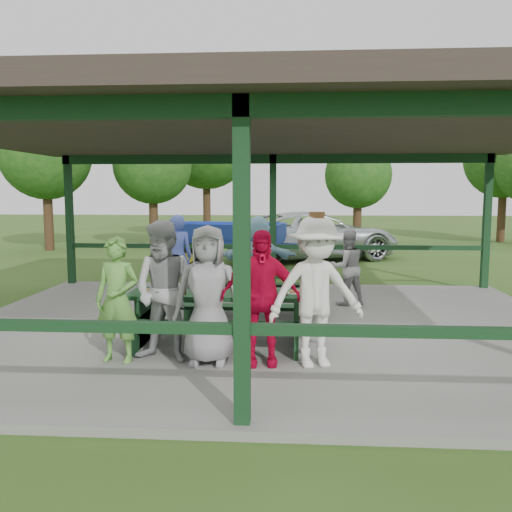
# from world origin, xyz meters

# --- Properties ---
(ground) EXTENTS (90.00, 90.00, 0.00)m
(ground) POSITION_xyz_m (0.00, 0.00, 0.00)
(ground) COLOR #33531A
(ground) RESTS_ON ground
(concrete_slab) EXTENTS (10.00, 8.00, 0.10)m
(concrete_slab) POSITION_xyz_m (0.00, 0.00, 0.05)
(concrete_slab) COLOR slate
(concrete_slab) RESTS_ON ground
(pavilion_structure) EXTENTS (10.60, 8.60, 3.24)m
(pavilion_structure) POSITION_xyz_m (0.00, 0.00, 3.17)
(pavilion_structure) COLOR black
(pavilion_structure) RESTS_ON concrete_slab
(picnic_table_near) EXTENTS (2.53, 1.39, 0.75)m
(picnic_table_near) POSITION_xyz_m (-0.57, -1.20, 0.57)
(picnic_table_near) COLOR black
(picnic_table_near) RESTS_ON concrete_slab
(picnic_table_far) EXTENTS (2.39, 1.39, 0.75)m
(picnic_table_far) POSITION_xyz_m (-0.31, 0.80, 0.57)
(picnic_table_far) COLOR black
(picnic_table_far) RESTS_ON concrete_slab
(table_setting) EXTENTS (2.31, 0.45, 0.10)m
(table_setting) POSITION_xyz_m (-0.51, -1.18, 0.88)
(table_setting) COLOR white
(table_setting) RESTS_ON picnic_table_near
(contestant_green) EXTENTS (0.63, 0.46, 1.60)m
(contestant_green) POSITION_xyz_m (-1.75, -2.05, 0.90)
(contestant_green) COLOR #59983B
(contestant_green) RESTS_ON concrete_slab
(contestant_grey_left) EXTENTS (1.01, 0.86, 1.80)m
(contestant_grey_left) POSITION_xyz_m (-1.15, -1.98, 1.00)
(contestant_grey_left) COLOR #98989A
(contestant_grey_left) RESTS_ON concrete_slab
(contestant_grey_mid) EXTENTS (0.86, 0.57, 1.75)m
(contestant_grey_mid) POSITION_xyz_m (-0.59, -2.05, 0.97)
(contestant_grey_mid) COLOR gray
(contestant_grey_mid) RESTS_ON concrete_slab
(contestant_red) EXTENTS (1.03, 0.50, 1.70)m
(contestant_red) POSITION_xyz_m (0.06, -2.04, 0.95)
(contestant_red) COLOR #BF062B
(contestant_red) RESTS_ON concrete_slab
(contestant_white_fedora) EXTENTS (1.35, 1.00, 1.92)m
(contestant_white_fedora) POSITION_xyz_m (0.75, -2.07, 1.03)
(contestant_white_fedora) COLOR white
(contestant_white_fedora) RESTS_ON concrete_slab
(spectator_lblue) EXTENTS (1.65, 0.80, 1.71)m
(spectator_lblue) POSITION_xyz_m (-0.21, 1.76, 0.95)
(spectator_lblue) COLOR #80B2C6
(spectator_lblue) RESTS_ON concrete_slab
(spectator_blue) EXTENTS (0.72, 0.58, 1.71)m
(spectator_blue) POSITION_xyz_m (-1.87, 2.09, 0.95)
(spectator_blue) COLOR #4657B8
(spectator_blue) RESTS_ON concrete_slab
(spectator_grey) EXTENTS (0.84, 0.75, 1.45)m
(spectator_grey) POSITION_xyz_m (1.50, 1.69, 0.83)
(spectator_grey) COLOR #99999C
(spectator_grey) RESTS_ON concrete_slab
(pickup_truck) EXTENTS (6.36, 4.61, 1.61)m
(pickup_truck) POSITION_xyz_m (1.17, 9.59, 0.80)
(pickup_truck) COLOR silver
(pickup_truck) RESTS_ON ground
(farm_trailer) EXTENTS (4.22, 2.24, 1.46)m
(farm_trailer) POSITION_xyz_m (-1.37, 7.11, 0.72)
(farm_trailer) COLOR #1C369C
(farm_trailer) RESTS_ON ground
(tree_far_left) EXTENTS (3.15, 3.15, 4.93)m
(tree_far_left) POSITION_xyz_m (-5.21, 13.11, 3.33)
(tree_far_left) COLOR #352315
(tree_far_left) RESTS_ON ground
(tree_left) EXTENTS (4.24, 4.24, 6.62)m
(tree_left) POSITION_xyz_m (-3.63, 16.96, 4.49)
(tree_left) COLOR #352315
(tree_left) RESTS_ON ground
(tree_mid) EXTENTS (2.80, 2.80, 4.37)m
(tree_mid) POSITION_xyz_m (3.19, 14.55, 2.95)
(tree_mid) COLOR #352315
(tree_mid) RESTS_ON ground
(tree_edge_left) EXTENTS (3.49, 3.49, 5.46)m
(tree_edge_left) POSITION_xyz_m (-9.05, 11.84, 3.69)
(tree_edge_left) COLOR #352315
(tree_edge_left) RESTS_ON ground
(tree_far_right) EXTENTS (3.53, 3.53, 5.52)m
(tree_far_right) POSITION_xyz_m (9.94, 16.71, 3.74)
(tree_far_right) COLOR #352315
(tree_far_right) RESTS_ON ground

